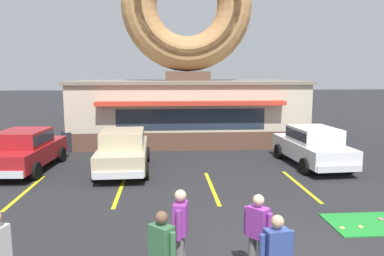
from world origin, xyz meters
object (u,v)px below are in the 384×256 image
car_champagne (123,149)px  pedestrian_leather_jacket_man (258,232)px  car_white (312,145)px  car_red (26,148)px  trash_bin (67,142)px  pedestrian_clipboard_woman (181,228)px  pedestrian_blue_sweater_man (162,253)px

car_champagne → pedestrian_leather_jacket_man: (3.28, -7.91, -0.00)m
car_white → pedestrian_leather_jacket_man: size_ratio=2.94×
car_champagne → car_red: size_ratio=0.99×
car_red → trash_bin: bearing=78.3°
car_white → pedestrian_leather_jacket_man: 9.26m
pedestrian_leather_jacket_man → pedestrian_clipboard_woman: bearing=173.2°
pedestrian_blue_sweater_man → trash_bin: 13.17m
car_white → trash_bin: size_ratio=4.77×
pedestrian_clipboard_woman → trash_bin: (-4.95, 11.52, -0.42)m
pedestrian_blue_sweater_man → pedestrian_clipboard_woman: bearing=67.3°
pedestrian_leather_jacket_man → car_red: bearing=130.5°
car_champagne → car_red: 3.79m
car_champagne → car_red: bearing=174.8°
car_white → pedestrian_blue_sweater_man: size_ratio=2.98×
car_red → pedestrian_clipboard_woman: size_ratio=2.81×
car_champagne → pedestrian_blue_sweater_man: (1.54, -8.55, -0.01)m
pedestrian_blue_sweater_man → pedestrian_leather_jacket_man: pedestrian_leather_jacket_man is taller
car_champagne → trash_bin: size_ratio=4.72×
car_white → pedestrian_blue_sweater_man: 10.71m
car_red → pedestrian_blue_sweater_man: bearing=-59.1°
car_white → pedestrian_leather_jacket_man: bearing=-117.8°
pedestrian_leather_jacket_man → car_champagne: bearing=112.5°
pedestrian_clipboard_woman → pedestrian_leather_jacket_man: bearing=-6.8°
car_white → pedestrian_leather_jacket_man: (-4.32, -8.19, -0.00)m
car_champagne → pedestrian_clipboard_woman: size_ratio=2.79×
car_white → car_red: same height
pedestrian_leather_jacket_man → pedestrian_clipboard_woman: pedestrian_clipboard_woman is taller
trash_bin → pedestrian_leather_jacket_man: bearing=-61.5°
car_red → car_champagne: bearing=-5.2°
pedestrian_blue_sweater_man → car_red: bearing=120.9°
car_champagne → trash_bin: bearing=129.0°
car_champagne → car_red: same height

